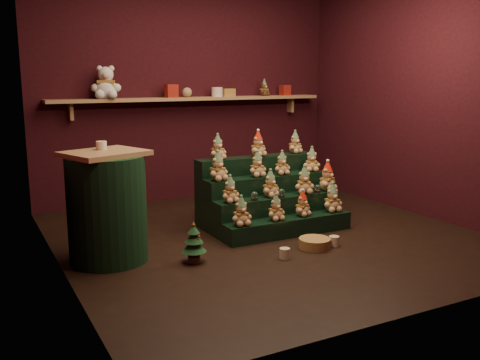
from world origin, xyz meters
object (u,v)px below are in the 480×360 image
mug_right (334,241)px  snow_globe_c (317,189)px  riser_tier_front (289,227)px  brown_bear (264,88)px  wicker_basket (315,243)px  mug_left (285,253)px  snow_globe_b (282,193)px  side_table (107,207)px  mini_christmas_tree (194,242)px  snow_globe_a (254,196)px  white_bear (106,78)px

mug_right → snow_globe_c: bearing=67.7°
riser_tier_front → mug_right: 0.53m
brown_bear → wicker_basket: bearing=-128.0°
riser_tier_front → mug_left: 0.71m
snow_globe_b → snow_globe_c: snow_globe_c is taller
side_table → riser_tier_front: bearing=-22.8°
snow_globe_b → mini_christmas_tree: size_ratio=0.24×
riser_tier_front → wicker_basket: 0.46m
snow_globe_a → mug_left: bearing=-98.2°
mini_christmas_tree → wicker_basket: bearing=-8.1°
riser_tier_front → side_table: side_table is taller
side_table → mug_right: (1.98, -0.60, -0.43)m
mug_right → wicker_basket: bearing=168.4°
snow_globe_a → side_table: 1.49m
riser_tier_front → snow_globe_b: bearing=86.2°
snow_globe_b → side_table: 1.80m
snow_globe_c → mug_left: bearing=-139.8°
snow_globe_a → mug_left: 0.83m
brown_bear → snow_globe_c: bearing=-120.4°
mini_christmas_tree → brown_bear: size_ratio=1.73×
side_table → snow_globe_b: bearing=-17.7°
side_table → mug_right: size_ratio=10.01×
riser_tier_front → mug_left: riser_tier_front is taller
riser_tier_front → mini_christmas_tree: mini_christmas_tree is taller
wicker_basket → snow_globe_b: bearing=88.2°
snow_globe_b → brown_bear: brown_bear is taller
snow_globe_c → brown_bear: size_ratio=0.42×
snow_globe_c → riser_tier_front: bearing=-160.7°
wicker_basket → snow_globe_a: bearing=115.9°
snow_globe_c → wicker_basket: (-0.47, -0.62, -0.36)m
mug_right → snow_globe_a: bearing=127.0°
mug_right → brown_bear: 2.84m
snow_globe_a → wicker_basket: snow_globe_a is taller
side_table → wicker_basket: size_ratio=3.26×
riser_tier_front → mug_right: riser_tier_front is taller
mug_left → white_bear: 3.04m
side_table → mug_left: side_table is taller
snow_globe_a → brown_bear: size_ratio=0.43×
riser_tier_front → snow_globe_a: (-0.31, 0.16, 0.32)m
snow_globe_c → mini_christmas_tree: (-1.61, -0.45, -0.23)m
mini_christmas_tree → mug_left: mini_christmas_tree is taller
mug_right → brown_bear: bearing=75.4°
riser_tier_front → snow_globe_b: snow_globe_b is taller
snow_globe_b → mug_right: 0.77m
snow_globe_c → white_bear: size_ratio=0.19×
mini_christmas_tree → brown_bear: bearing=48.1°
side_table → brown_bear: (2.60, 1.81, 0.95)m
snow_globe_b → riser_tier_front: bearing=-93.8°
snow_globe_c → white_bear: bearing=135.3°
mini_christmas_tree → brown_bear: 3.20m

